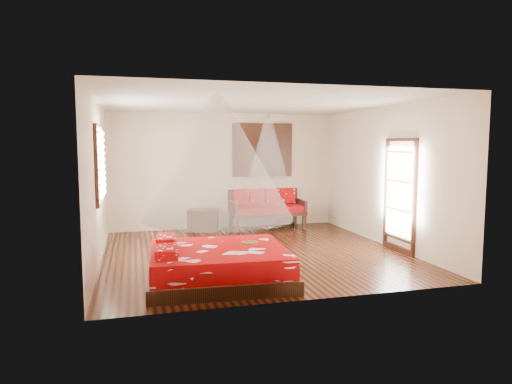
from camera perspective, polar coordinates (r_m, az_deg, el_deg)
room at (r=8.50m, az=-0.34°, el=1.64°), size 5.54×5.54×2.84m
bed at (r=6.94m, az=-4.82°, el=-9.00°), size 2.19×2.01×0.64m
daybed at (r=11.13m, az=1.29°, el=-1.87°), size 1.79×0.79×0.95m
storage_chest at (r=10.91m, az=-6.62°, el=-3.48°), size 0.84×0.70×0.51m
shutter_panel at (r=11.35m, az=0.83°, el=5.26°), size 1.52×0.06×1.32m
window_left at (r=8.43m, az=-18.85°, el=3.33°), size 0.10×1.74×1.34m
glazed_door at (r=9.08m, az=17.50°, el=-0.46°), size 0.08×1.02×2.16m
wine_tray at (r=7.14m, az=-0.82°, el=-6.04°), size 0.26×0.26×0.21m
mosquito_net_main at (r=6.71m, az=-4.79°, el=4.31°), size 2.23×2.23×1.80m
mosquito_net_daybed at (r=10.90m, az=1.51°, el=5.76°), size 0.93×0.93×1.50m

